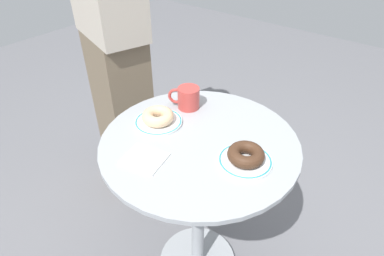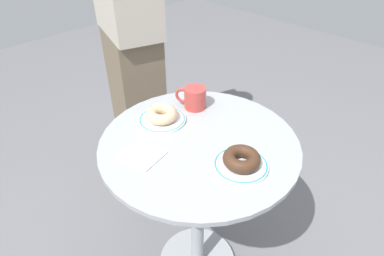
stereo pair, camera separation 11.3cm
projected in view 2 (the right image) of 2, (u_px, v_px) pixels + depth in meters
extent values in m
cylinder|color=#999EA3|center=(199.00, 143.00, 1.16)|extent=(0.71, 0.71, 0.02)
cylinder|color=#999EA3|center=(198.00, 211.00, 1.38)|extent=(0.06, 0.06, 0.72)
cylinder|color=white|center=(162.00, 120.00, 1.25)|extent=(0.18, 0.18, 0.01)
torus|color=teal|center=(162.00, 119.00, 1.25)|extent=(0.18, 0.18, 0.01)
cylinder|color=white|center=(241.00, 165.00, 1.04)|extent=(0.18, 0.18, 0.01)
torus|color=teal|center=(241.00, 165.00, 1.04)|extent=(0.17, 0.17, 0.01)
torus|color=#E0B789|center=(162.00, 114.00, 1.23)|extent=(0.14, 0.14, 0.04)
torus|color=#422819|center=(242.00, 159.00, 1.02)|extent=(0.15, 0.15, 0.04)
cube|color=white|center=(141.00, 154.00, 1.09)|extent=(0.15, 0.14, 0.01)
cylinder|color=#B73D38|center=(195.00, 98.00, 1.31)|extent=(0.09, 0.09, 0.09)
torus|color=#B73D38|center=(183.00, 95.00, 1.31)|extent=(0.07, 0.05, 0.07)
cube|color=brown|center=(139.00, 112.00, 1.85)|extent=(0.39, 0.31, 0.93)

